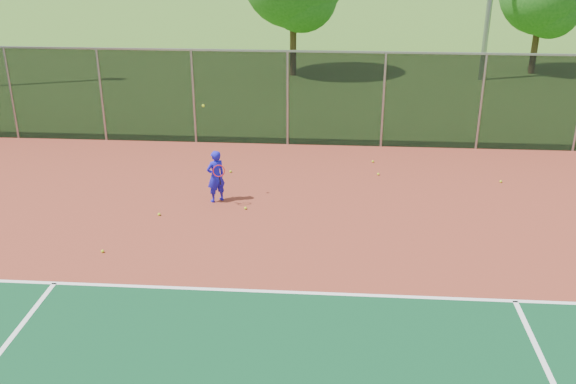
% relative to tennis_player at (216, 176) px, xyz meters
% --- Properties ---
extents(court_apron, '(30.00, 20.00, 0.02)m').
position_rel_tennis_player_xyz_m(court_apron, '(4.48, -5.29, -0.70)').
color(court_apron, maroon).
rests_on(court_apron, ground).
extents(fence_back, '(30.00, 0.06, 3.03)m').
position_rel_tennis_player_xyz_m(fence_back, '(4.48, 4.71, 0.85)').
color(fence_back, black).
rests_on(fence_back, court_apron).
extents(tennis_player, '(0.60, 0.70, 2.53)m').
position_rel_tennis_player_xyz_m(tennis_player, '(0.00, 0.00, 0.00)').
color(tennis_player, '#1815CA').
rests_on(tennis_player, court_apron).
extents(practice_ball_0, '(0.07, 0.07, 0.07)m').
position_rel_tennis_player_xyz_m(practice_ball_0, '(-1.26, -0.99, -0.65)').
color(practice_ball_0, '#B9D118').
rests_on(practice_ball_0, court_apron).
extents(practice_ball_2, '(0.07, 0.07, 0.07)m').
position_rel_tennis_player_xyz_m(practice_ball_2, '(4.26, 2.14, -0.65)').
color(practice_ball_2, '#B9D118').
rests_on(practice_ball_2, court_apron).
extents(practice_ball_3, '(0.07, 0.07, 0.07)m').
position_rel_tennis_player_xyz_m(practice_ball_3, '(0.81, -0.47, -0.65)').
color(practice_ball_3, '#B9D118').
rests_on(practice_ball_3, court_apron).
extents(practice_ball_4, '(0.07, 0.07, 0.07)m').
position_rel_tennis_player_xyz_m(practice_ball_4, '(7.61, 1.82, -0.65)').
color(practice_ball_4, '#B9D118').
rests_on(practice_ball_4, court_apron).
extents(practice_ball_5, '(0.07, 0.07, 0.07)m').
position_rel_tennis_player_xyz_m(practice_ball_5, '(-2.00, -2.96, -0.65)').
color(practice_ball_5, '#B9D118').
rests_on(practice_ball_5, court_apron).
extents(practice_ball_6, '(0.07, 0.07, 0.07)m').
position_rel_tennis_player_xyz_m(practice_ball_6, '(4.16, 3.17, -0.65)').
color(practice_ball_6, '#B9D118').
rests_on(practice_ball_6, court_apron).
extents(practice_ball_7, '(0.07, 0.07, 0.07)m').
position_rel_tennis_player_xyz_m(practice_ball_7, '(0.04, 2.03, -0.65)').
color(practice_ball_7, '#B9D118').
rests_on(practice_ball_7, court_apron).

